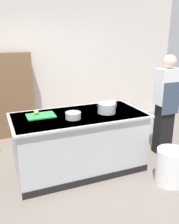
# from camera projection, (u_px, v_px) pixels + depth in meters

# --- Properties ---
(ground_plane) EXTENTS (10.00, 10.00, 0.00)m
(ground_plane) POSITION_uv_depth(u_px,v_px,m) (80.00, 168.00, 3.87)
(ground_plane) COLOR slate
(back_wall) EXTENTS (6.40, 0.12, 3.00)m
(back_wall) POSITION_uv_depth(u_px,v_px,m) (45.00, 60.00, 5.26)
(back_wall) COLOR silver
(back_wall) RESTS_ON ground_plane
(counter_island) EXTENTS (1.98, 0.98, 0.90)m
(counter_island) POSITION_uv_depth(u_px,v_px,m) (79.00, 142.00, 3.73)
(counter_island) COLOR #B7BABF
(counter_island) RESTS_ON ground_plane
(cutting_board) EXTENTS (0.40, 0.28, 0.02)m
(cutting_board) POSITION_uv_depth(u_px,v_px,m) (41.00, 116.00, 3.51)
(cutting_board) COLOR green
(cutting_board) RESTS_ON counter_island
(onion) EXTENTS (0.07, 0.07, 0.07)m
(onion) POSITION_uv_depth(u_px,v_px,m) (36.00, 112.00, 3.52)
(onion) COLOR tan
(onion) RESTS_ON cutting_board
(stock_pot) EXTENTS (0.33, 0.27, 0.15)m
(stock_pot) POSITION_uv_depth(u_px,v_px,m) (107.00, 108.00, 3.65)
(stock_pot) COLOR #B7BABF
(stock_pot) RESTS_ON counter_island
(sauce_pan) EXTENTS (0.21, 0.15, 0.09)m
(sauce_pan) POSITION_uv_depth(u_px,v_px,m) (112.00, 104.00, 3.99)
(sauce_pan) COLOR #99999E
(sauce_pan) RESTS_ON counter_island
(mixing_bowl) EXTENTS (0.22, 0.22, 0.09)m
(mixing_bowl) POSITION_uv_depth(u_px,v_px,m) (73.00, 115.00, 3.41)
(mixing_bowl) COLOR #B7BABF
(mixing_bowl) RESTS_ON counter_island
(trash_bin) EXTENTS (0.41, 0.41, 0.51)m
(trash_bin) POSITION_uv_depth(u_px,v_px,m) (171.00, 166.00, 3.43)
(trash_bin) COLOR white
(trash_bin) RESTS_ON ground_plane
(person_chef) EXTENTS (0.38, 0.25, 1.72)m
(person_chef) POSITION_uv_depth(u_px,v_px,m) (166.00, 103.00, 4.14)
(person_chef) COLOR black
(person_chef) RESTS_ON ground_plane
(bookshelf) EXTENTS (1.10, 0.31, 1.70)m
(bookshelf) POSITION_uv_depth(u_px,v_px,m) (5.00, 96.00, 4.86)
(bookshelf) COLOR brown
(bookshelf) RESTS_ON ground_plane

